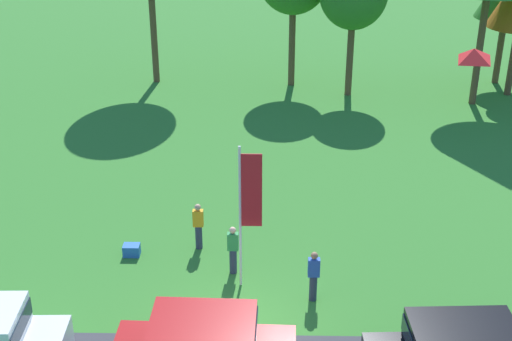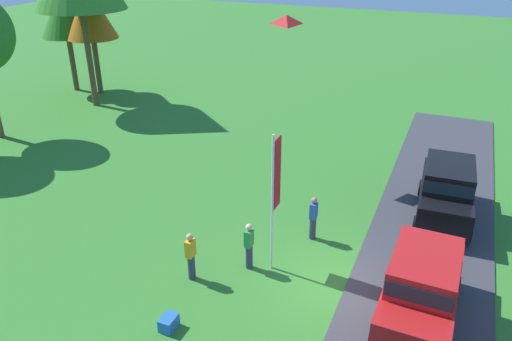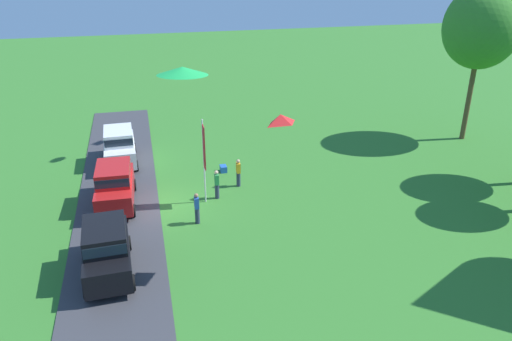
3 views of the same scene
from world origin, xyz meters
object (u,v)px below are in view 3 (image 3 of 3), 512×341
Objects in this scene: person_on_lawn at (238,173)px; kite_diamond_mid_center at (280,119)px; person_beside_suv at (197,208)px; car_suv_by_flagpole at (119,145)px; cooler_box at (223,169)px; tree_far_left at (482,27)px; person_watching_sky at (217,184)px; flag_banner at (204,152)px; kite_delta_high_right at (182,71)px; car_suv_mid_row at (115,184)px; car_suv_near_entrance at (106,247)px.

kite_diamond_mid_center reaches higher than person_on_lawn.
kite_diamond_mid_center is (4.78, 2.93, 6.09)m from person_beside_suv.
cooler_box is at bearing 65.71° from car_suv_by_flagpole.
person_on_lawn is 0.16× the size of tree_far_left.
person_watching_sky is (6.35, 5.33, -0.42)m from car_suv_by_flagpole.
flag_banner is 8.64× the size of cooler_box.
person_beside_suv is 4.78m from person_on_lawn.
kite_delta_high_right is at bearing -56.99° from kite_diamond_mid_center.
person_watching_sky is at bearing -168.44° from kite_diamond_mid_center.
car_suv_mid_row is 11.89m from kite_diamond_mid_center.
tree_far_left is at bearing 114.18° from car_suv_near_entrance.
tree_far_left reaches higher than kite_diamond_mid_center.
tree_far_left is at bearing 105.44° from person_watching_sky.
car_suv_near_entrance is at bearing -1.86° from car_suv_by_flagpole.
kite_delta_high_right is at bearing 10.36° from car_suv_by_flagpole.
car_suv_mid_row is 0.96× the size of flag_banner.
car_suv_by_flagpole is 2.95× the size of kite_delta_high_right.
kite_diamond_mid_center is at bearing 123.01° from kite_delta_high_right.
kite_delta_high_right is at bearing 40.54° from car_suv_near_entrance.
car_suv_by_flagpole and car_suv_mid_row have the same top height.
kite_diamond_mid_center reaches higher than cooler_box.
car_suv_by_flagpole is 9.70m from person_beside_suv.
kite_delta_high_right is (9.31, -1.68, 6.54)m from flag_banner.
flag_banner is 3.06× the size of kite_delta_high_right.
car_suv_mid_row is 4.54× the size of kite_diamond_mid_center.
kite_delta_high_right is at bearing -7.31° from person_beside_suv.
tree_far_left is (1.04, 24.58, 6.72)m from car_suv_by_flagpole.
person_beside_suv is at bearing -148.49° from kite_diamond_mid_center.
kite_delta_high_right is at bearing -13.58° from person_watching_sky.
car_suv_near_entrance is at bearing -1.95° from car_suv_mid_row.
car_suv_near_entrance reaches higher than person_watching_sky.
car_suv_mid_row is 26.11m from tree_far_left.
flag_banner is 8.14m from kite_diamond_mid_center.
car_suv_by_flagpole is at bearing -169.64° from kite_delta_high_right.
kite_diamond_mid_center reaches higher than car_suv_near_entrance.
flag_banner reaches higher than car_suv_near_entrance.
car_suv_mid_row is 13.58m from kite_delta_high_right.
cooler_box is 12.77m from kite_diamond_mid_center.
person_beside_suv is at bearing -69.24° from tree_far_left.
kite_diamond_mid_center reaches higher than person_beside_suv.
kite_delta_high_right is at bearing -19.21° from person_on_lawn.
tree_far_left is at bearing 106.27° from flag_banner.
car_suv_near_entrance is 9.29m from kite_diamond_mid_center.
person_watching_sky is (0.45, 5.51, -0.42)m from car_suv_mid_row.
person_watching_sky is 9.63m from kite_diamond_mid_center.
tree_far_left is at bearing 95.64° from cooler_box.
car_suv_by_flagpole is 5.90m from car_suv_mid_row.
car_suv_by_flagpole is 18.42m from kite_delta_high_right.
car_suv_by_flagpole is 12.25m from car_suv_near_entrance.
person_beside_suv is 1.00× the size of person_on_lawn.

